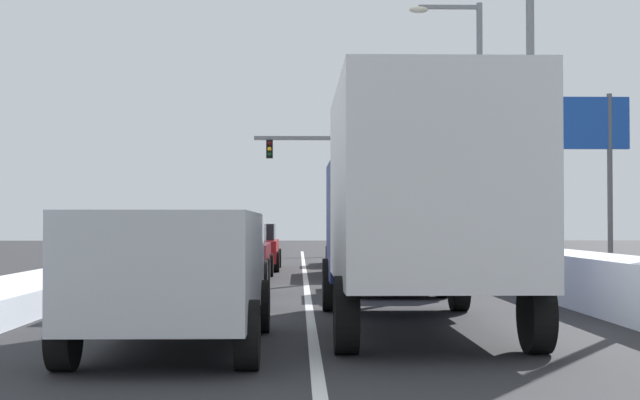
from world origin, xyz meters
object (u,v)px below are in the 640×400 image
Objects in this scene: sedan_gray_right_lane_fourth at (354,244)px; sedan_red_center_lane_fourth at (250,247)px; street_lamp_right_far at (471,111)px; street_lamp_right_mid at (517,96)px; roadside_sign_right at (577,142)px; traffic_light_gantry at (352,166)px; box_truck_right_lane_nearest at (416,198)px; suv_white_center_lane_second at (210,250)px; sedan_charcoal_right_lane_second at (392,258)px; suv_silver_center_lane_nearest at (177,266)px; sedan_maroon_center_lane_third at (235,252)px; suv_black_right_lane_third at (368,241)px.

sedan_gray_right_lane_fourth is 5.12m from sedan_red_center_lane_fourth.
street_lamp_right_mid is at bearing -92.36° from street_lamp_right_far.
street_lamp_right_far reaches higher than roadside_sign_right.
traffic_light_gantry is 15.62m from street_lamp_right_far.
box_truck_right_lane_nearest is 20.98m from street_lamp_right_far.
suv_white_center_lane_second is at bearing -103.30° from sedan_gray_right_lane_fourth.
sedan_gray_right_lane_fourth is (-0.02, 13.75, 0.00)m from sedan_charcoal_right_lane_second.
street_lamp_right_mid is (7.44, -6.07, 4.16)m from sedan_red_center_lane_fourth.
street_lamp_right_mid is at bearing -39.21° from sedan_red_center_lane_fourth.
suv_silver_center_lane_nearest is 1.09× the size of sedan_maroon_center_lane_third.
box_truck_right_lane_nearest is at bearing -74.11° from sedan_maroon_center_lane_third.
sedan_red_center_lane_fourth is (-3.65, -3.60, 0.00)m from sedan_gray_right_lane_fourth.
box_truck_right_lane_nearest is 1.60× the size of sedan_gray_right_lane_fourth.
sedan_maroon_center_lane_third is 24.10m from traffic_light_gantry.
street_lamp_right_far reaches higher than traffic_light_gantry.
suv_black_right_lane_third is 4.76m from sedan_red_center_lane_fourth.
suv_white_center_lane_second is at bearing -98.47° from traffic_light_gantry.
suv_silver_center_lane_nearest and suv_white_center_lane_second have the same top height.
box_truck_right_lane_nearest reaches higher than sedan_gray_right_lane_fourth.
street_lamp_right_mid reaches higher than suv_black_right_lane_third.
suv_black_right_lane_third is 1.09× the size of sedan_red_center_lane_fourth.
suv_white_center_lane_second is at bearing -148.92° from sedan_charcoal_right_lane_second.
sedan_red_center_lane_fourth is 0.48× the size of street_lamp_right_far.
sedan_maroon_center_lane_third is 0.55× the size of street_lamp_right_mid.
suv_silver_center_lane_nearest is at bearing -102.23° from suv_black_right_lane_third.
suv_silver_center_lane_nearest is 0.89× the size of roadside_sign_right.
sedan_gray_right_lane_fourth is 14.72m from traffic_light_gantry.
suv_black_right_lane_third is at bearing 141.16° from street_lamp_right_mid.
suv_black_right_lane_third is at bearing -175.00° from roadside_sign_right.
sedan_maroon_center_lane_third is 0.60× the size of traffic_light_gantry.
roadside_sign_right reaches higher than sedan_maroon_center_lane_third.
sedan_gray_right_lane_fourth is at bearing -92.87° from traffic_light_gantry.
sedan_gray_right_lane_fourth is at bearing 67.63° from sedan_maroon_center_lane_third.
suv_black_right_lane_third is 0.52× the size of street_lamp_right_far.
suv_silver_center_lane_nearest is at bearing -87.93° from suv_white_center_lane_second.
traffic_light_gantry is 0.92× the size of street_lamp_right_mid.
suv_black_right_lane_third reaches higher than sedan_red_center_lane_fourth.
suv_silver_center_lane_nearest reaches higher than sedan_maroon_center_lane_third.
suv_white_center_lane_second is (-3.81, -2.30, 0.25)m from sedan_charcoal_right_lane_second.
suv_silver_center_lane_nearest is at bearing -109.20° from street_lamp_right_far.
traffic_light_gantry is (4.25, 37.27, 3.48)m from suv_silver_center_lane_nearest.
sedan_red_center_lane_fourth is (0.12, 5.56, 0.00)m from sedan_maroon_center_lane_third.
box_truck_right_lane_nearest is 6.20m from suv_white_center_lane_second.
suv_silver_center_lane_nearest is 19.94m from roadside_sign_right.
roadside_sign_right is (10.12, -2.47, 3.25)m from sedan_red_center_lane_fourth.
suv_black_right_lane_third is 4.57m from sedan_maroon_center_lane_third.
suv_white_center_lane_second is (-0.25, 7.00, 0.00)m from suv_silver_center_lane_nearest.
box_truck_right_lane_nearest reaches higher than suv_black_right_lane_third.
street_lamp_right_mid is (3.08, -23.89, 0.43)m from traffic_light_gantry.
traffic_light_gantry is (4.48, 23.38, 3.73)m from sedan_maroon_center_lane_third.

